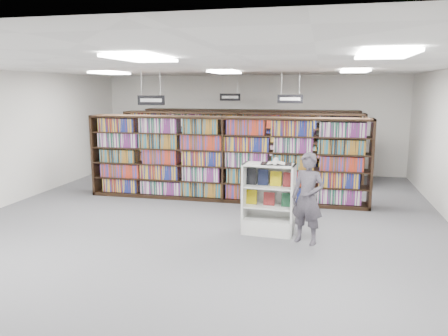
% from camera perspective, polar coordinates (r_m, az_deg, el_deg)
% --- Properties ---
extents(floor, '(12.00, 12.00, 0.00)m').
position_cam_1_polar(floor, '(9.19, -2.63, -7.24)').
color(floor, '#525257').
rests_on(floor, ground).
extents(ceiling, '(10.00, 12.00, 0.10)m').
position_cam_1_polar(ceiling, '(8.77, -2.80, 13.12)').
color(ceiling, white).
rests_on(ceiling, wall_back).
extents(wall_back, '(10.00, 0.10, 3.20)m').
position_cam_1_polar(wall_back, '(14.68, 3.51, 5.73)').
color(wall_back, silver).
rests_on(wall_back, ground).
extents(bookshelf_row_near, '(7.00, 0.60, 2.10)m').
position_cam_1_polar(bookshelf_row_near, '(10.84, 0.10, 1.19)').
color(bookshelf_row_near, black).
rests_on(bookshelf_row_near, floor).
extents(bookshelf_row_mid, '(7.00, 0.60, 2.10)m').
position_cam_1_polar(bookshelf_row_mid, '(12.78, 2.05, 2.58)').
color(bookshelf_row_mid, black).
rests_on(bookshelf_row_mid, floor).
extents(bookshelf_row_far, '(7.00, 0.60, 2.10)m').
position_cam_1_polar(bookshelf_row_far, '(14.44, 3.30, 3.47)').
color(bookshelf_row_far, black).
rests_on(bookshelf_row_far, floor).
extents(aisle_sign_left, '(0.65, 0.02, 0.80)m').
position_cam_1_polar(aisle_sign_left, '(10.19, -9.50, 8.84)').
color(aisle_sign_left, '#B2B2B7').
rests_on(aisle_sign_left, ceiling).
extents(aisle_sign_right, '(0.65, 0.02, 0.80)m').
position_cam_1_polar(aisle_sign_right, '(11.48, 8.63, 9.02)').
color(aisle_sign_right, '#B2B2B7').
rests_on(aisle_sign_right, ceiling).
extents(aisle_sign_center, '(0.65, 0.02, 0.80)m').
position_cam_1_polar(aisle_sign_center, '(13.74, 0.79, 9.33)').
color(aisle_sign_center, '#B2B2B7').
rests_on(aisle_sign_center, ceiling).
extents(troffer_front_center, '(0.60, 1.20, 0.04)m').
position_cam_1_polar(troffer_front_center, '(5.93, -10.74, 13.92)').
color(troffer_front_center, white).
rests_on(troffer_front_center, ceiling).
extents(troffer_front_right, '(0.60, 1.20, 0.04)m').
position_cam_1_polar(troffer_front_right, '(5.50, 20.30, 13.76)').
color(troffer_front_right, white).
rests_on(troffer_front_right, ceiling).
extents(troffer_back_left, '(0.60, 1.20, 0.04)m').
position_cam_1_polar(troffer_back_left, '(11.73, -14.68, 11.90)').
color(troffer_back_left, white).
rests_on(troffer_back_left, ceiling).
extents(troffer_back_center, '(0.60, 1.20, 0.04)m').
position_cam_1_polar(troffer_back_center, '(10.71, 0.11, 12.41)').
color(troffer_back_center, white).
rests_on(troffer_back_center, ceiling).
extents(troffer_back_right, '(0.60, 1.20, 0.04)m').
position_cam_1_polar(troffer_back_right, '(10.48, 16.72, 12.03)').
color(troffer_back_right, white).
rests_on(troffer_back_right, ceiling).
extents(endcap_display, '(1.01, 0.55, 1.37)m').
position_cam_1_polar(endcap_display, '(8.51, 5.87, -5.45)').
color(endcap_display, silver).
rests_on(endcap_display, floor).
extents(open_book, '(0.59, 0.36, 0.13)m').
position_cam_1_polar(open_book, '(8.28, 6.80, 0.72)').
color(open_book, black).
rests_on(open_book, endcap_display).
extents(shopper, '(0.71, 0.60, 1.66)m').
position_cam_1_polar(shopper, '(7.99, 10.87, -3.92)').
color(shopper, '#4C4751').
rests_on(shopper, floor).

